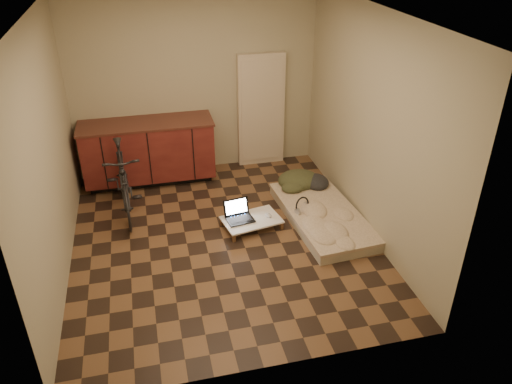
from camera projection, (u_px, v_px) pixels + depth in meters
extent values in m
cube|color=brown|center=(223.00, 239.00, 6.01)|extent=(3.50, 4.00, 0.00)
cube|color=silver|center=(214.00, 13.00, 4.72)|extent=(3.50, 4.00, 0.00)
cube|color=#B3A98A|center=(195.00, 84.00, 7.06)|extent=(3.50, 0.00, 2.60)
cube|color=#B3A98A|center=(265.00, 245.00, 3.67)|extent=(3.50, 0.00, 2.60)
cube|color=#B3A98A|center=(48.00, 156.00, 5.01)|extent=(0.00, 4.00, 2.60)
cube|color=#B3A98A|center=(370.00, 125.00, 5.72)|extent=(0.00, 4.00, 2.60)
cube|color=black|center=(152.00, 176.00, 7.30)|extent=(1.70, 0.48, 0.10)
cube|color=#531817|center=(149.00, 150.00, 7.05)|extent=(1.80, 0.60, 0.78)
cube|color=#50261D|center=(145.00, 123.00, 6.85)|extent=(1.84, 0.62, 0.03)
cube|color=beige|center=(261.00, 110.00, 7.42)|extent=(0.70, 0.10, 1.70)
imported|color=black|center=(123.00, 177.00, 6.32)|extent=(0.55, 1.59, 1.01)
cube|color=#BEB298|center=(322.00, 217.00, 6.33)|extent=(0.93, 1.77, 0.11)
cube|color=beige|center=(323.00, 212.00, 6.30)|extent=(0.95, 1.79, 0.04)
cube|color=brown|center=(234.00, 238.00, 5.93)|extent=(0.04, 0.04, 0.10)
cube|color=brown|center=(222.00, 222.00, 6.24)|extent=(0.04, 0.04, 0.10)
cube|color=brown|center=(282.00, 226.00, 6.17)|extent=(0.04, 0.04, 0.10)
cube|color=brown|center=(268.00, 211.00, 6.48)|extent=(0.04, 0.04, 0.10)
cube|color=white|center=(252.00, 220.00, 6.18)|extent=(0.77, 0.58, 0.02)
cube|color=black|center=(240.00, 220.00, 6.14)|extent=(0.36, 0.28, 0.02)
cube|color=black|center=(236.00, 207.00, 6.20)|extent=(0.33, 0.11, 0.21)
cube|color=white|center=(236.00, 207.00, 6.20)|extent=(0.28, 0.09, 0.17)
ellipsoid|color=silver|center=(268.00, 215.00, 6.21)|extent=(0.10, 0.13, 0.04)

